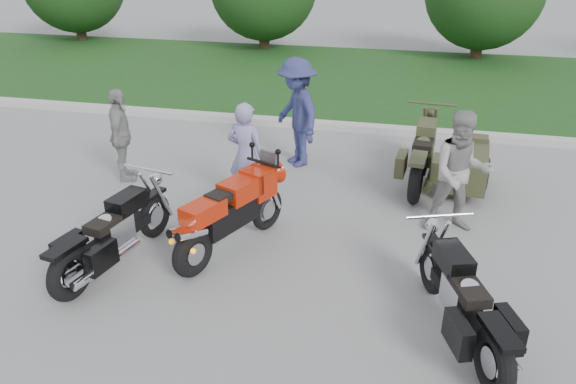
% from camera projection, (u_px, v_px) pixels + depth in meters
% --- Properties ---
extents(ground, '(80.00, 80.00, 0.00)m').
position_uv_depth(ground, '(216.00, 281.00, 6.98)').
color(ground, gray).
rests_on(ground, ground).
extents(curb, '(60.00, 0.30, 0.15)m').
position_uv_depth(curb, '(308.00, 124.00, 12.22)').
color(curb, '#B6B3AC').
rests_on(curb, ground).
extents(grass_strip, '(60.00, 8.00, 0.14)m').
position_uv_depth(grass_strip, '(336.00, 78.00, 15.87)').
color(grass_strip, '#23551D').
rests_on(grass_strip, ground).
extents(sportbike_red, '(1.01, 2.01, 1.01)m').
position_uv_depth(sportbike_red, '(229.00, 212.00, 7.37)').
color(sportbike_red, black).
rests_on(sportbike_red, ground).
extents(cruiser_left, '(0.61, 2.25, 0.87)m').
position_uv_depth(cruiser_left, '(111.00, 237.00, 7.07)').
color(cruiser_left, black).
rests_on(cruiser_left, ground).
extents(cruiser_right, '(0.96, 2.18, 0.87)m').
position_uv_depth(cruiser_right, '(465.00, 305.00, 5.81)').
color(cruiser_right, black).
rests_on(cruiser_right, ground).
extents(cruiser_sidecar, '(1.33, 2.49, 0.96)m').
position_uv_depth(cruiser_sidecar, '(449.00, 162.00, 9.30)').
color(cruiser_sidecar, black).
rests_on(cruiser_sidecar, ground).
extents(person_stripe, '(0.68, 0.51, 1.67)m').
position_uv_depth(person_stripe, '(246.00, 156.00, 8.52)').
color(person_stripe, '#8885B6').
rests_on(person_stripe, ground).
extents(person_grey, '(0.97, 0.81, 1.78)m').
position_uv_depth(person_grey, '(461.00, 173.00, 7.80)').
color(person_grey, gray).
rests_on(person_grey, ground).
extents(person_denim, '(1.35, 1.44, 1.96)m').
position_uv_depth(person_denim, '(297.00, 113.00, 9.98)').
color(person_denim, navy).
rests_on(person_denim, ground).
extents(person_back, '(0.68, 1.01, 1.60)m').
position_uv_depth(person_back, '(121.00, 136.00, 9.43)').
color(person_back, gray).
rests_on(person_back, ground).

